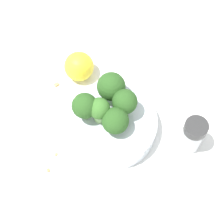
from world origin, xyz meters
The scene contains 12 objects.
ground_plane centered at (0.00, 0.00, 0.00)m, with size 3.00×3.00×0.00m, color white.
bowl centered at (0.00, 0.00, 0.02)m, with size 0.15×0.15×0.03m, color silver.
broccoli_floret_0 centered at (-0.02, 0.00, 0.06)m, with size 0.04×0.04×0.05m.
broccoli_floret_1 centered at (0.01, 0.02, 0.07)m, with size 0.04×0.04×0.05m.
broccoli_floret_2 centered at (0.01, -0.02, 0.07)m, with size 0.04×0.04×0.06m.
broccoli_floret_3 centered at (0.04, -0.01, 0.07)m, with size 0.05×0.05×0.06m.
broccoli_floret_4 centered at (0.02, 0.04, 0.07)m, with size 0.04×0.04×0.06m.
pepper_shaker centered at (-0.07, -0.11, 0.04)m, with size 0.04×0.04×0.07m.
lemon_wedge centered at (0.13, 0.02, 0.03)m, with size 0.05×0.05×0.05m, color yellow.
almond_crumb_0 centered at (0.12, 0.07, 0.00)m, with size 0.01×0.01×0.01m, color tan.
almond_crumb_1 centered at (-0.04, 0.12, 0.00)m, with size 0.01×0.00×0.01m, color #AD7F4C.
almond_crumb_2 centered at (-0.01, 0.10, 0.00)m, with size 0.01×0.00×0.01m, color tan.
Camera 1 is at (-0.26, 0.09, 0.59)m, focal length 60.00 mm.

